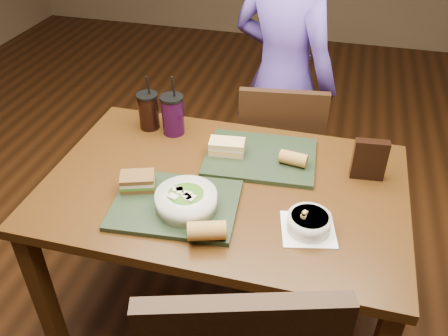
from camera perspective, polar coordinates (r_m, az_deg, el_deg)
The scene contains 15 objects.
ground at distance 2.26m, azimuth 0.00°, elevation -17.01°, with size 6.00×6.00×0.00m, color #381C0B.
dining_table at distance 1.78m, azimuth 0.00°, elevation -4.17°, with size 1.30×0.85×0.75m.
chair_far at distance 2.33m, azimuth 6.95°, elevation 1.44°, with size 0.44×0.44×0.89m.
diner at distance 2.39m, azimuth 7.03°, elevation 10.42°, with size 0.57×0.38×1.57m, color #51389A.
tray_near at distance 1.63m, azimuth -5.83°, elevation -4.42°, with size 0.42×0.32×0.02m, color black.
tray_far at distance 1.85m, azimuth 4.43°, elevation 1.33°, with size 0.42×0.32×0.02m, color black.
salad_bowl at distance 1.58m, azimuth -4.57°, elevation -3.81°, with size 0.21×0.21×0.07m.
soup_bowl at distance 1.54m, azimuth 10.18°, elevation -6.46°, with size 0.20×0.20×0.07m.
sandwich_near at distance 1.69m, azimuth -10.34°, elevation -1.58°, with size 0.14×0.11×0.06m.
sandwich_far at distance 1.84m, azimuth 0.36°, elevation 2.57°, with size 0.14×0.09×0.05m.
baguette_near at distance 1.47m, azimuth -2.09°, elevation -7.53°, with size 0.06×0.06×0.12m, color #AD7533.
baguette_far at distance 1.79m, azimuth 8.35°, elevation 1.13°, with size 0.05×0.05×0.10m, color #AD7533.
cup_cola at distance 2.03m, azimuth -9.07°, elevation 6.80°, with size 0.09×0.09×0.24m.
cup_berry at distance 1.98m, azimuth -6.17°, elevation 6.40°, with size 0.10×0.10×0.26m.
chip_bag at distance 1.79m, azimuth 17.08°, elevation 0.96°, with size 0.12×0.04×0.16m, color black.
Camera 1 is at (0.35, -1.31, 1.81)m, focal length 38.00 mm.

